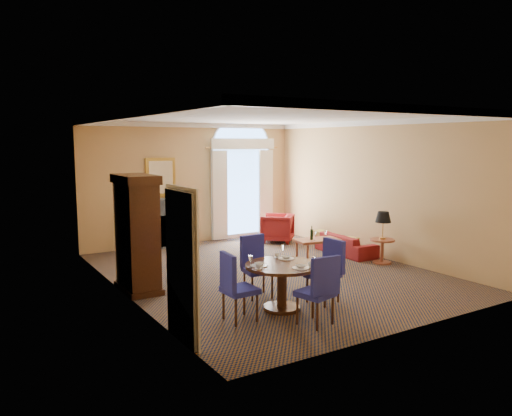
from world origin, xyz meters
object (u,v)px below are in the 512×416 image
sofa (346,244)px  armchair (277,228)px  armoire (137,235)px  coffee_table (317,241)px  dining_table (282,276)px  side_table (383,231)px

sofa → armchair: size_ratio=1.99×
armoire → coffee_table: size_ratio=1.97×
dining_table → coffee_table: (2.59, 2.35, -0.09)m
armchair → armoire: bearing=-18.7°
armoire → side_table: 5.39m
dining_table → side_table: (3.69, 1.40, 0.19)m
dining_table → sofa: size_ratio=0.72×
armchair → coffee_table: bearing=32.7°
armoire → sofa: bearing=3.2°
dining_table → coffee_table: bearing=42.2°
armoire → sofa: armoire is taller
dining_table → side_table: side_table is taller
armchair → coffee_table: coffee_table is taller
dining_table → armchair: dining_table is taller
armchair → sofa: bearing=59.4°
sofa → side_table: side_table is taller
armoire → dining_table: armoire is taller
coffee_table → side_table: size_ratio=0.94×
armoire → armchair: size_ratio=2.54×
sofa → side_table: (0.05, -1.14, 0.50)m
coffee_table → side_table: side_table is taller
dining_table → armchair: 5.57m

